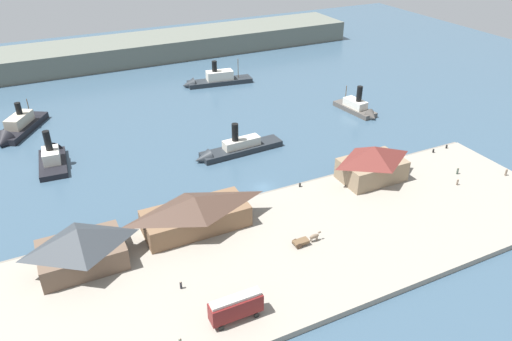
{
  "coord_description": "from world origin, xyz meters",
  "views": [
    {
      "loc": [
        -42.23,
        -82.71,
        57.74
      ],
      "look_at": [
        0.37,
        4.6,
        2.0
      ],
      "focal_mm": 33.86,
      "sensor_mm": 36.0,
      "label": 1
    }
  ],
  "objects_px": {
    "horse_cart": "(306,240)",
    "mooring_post_west": "(447,147)",
    "ferry_shed_west_terminal": "(195,212)",
    "street_tram": "(236,306)",
    "ferry_moored_east": "(232,150)",
    "pedestrian_walking_east": "(458,171)",
    "ferry_near_quay": "(359,108)",
    "mooring_post_center_west": "(433,151)",
    "ferry_shed_east_terminal": "(80,247)",
    "pedestrian_walking_west": "(506,172)",
    "ferry_departing_north": "(52,157)",
    "ferry_moored_west": "(16,130)",
    "pedestrian_by_tram": "(457,182)",
    "ferry_shed_central_terminal": "(373,163)",
    "pedestrian_near_west_shed": "(181,285)",
    "ferry_approaching_west": "(213,80)",
    "mooring_post_center_east": "(300,185)"
  },
  "relations": [
    {
      "from": "mooring_post_center_west",
      "to": "pedestrian_walking_east",
      "type": "bearing_deg",
      "value": -104.55
    },
    {
      "from": "pedestrian_walking_east",
      "to": "pedestrian_near_west_shed",
      "type": "distance_m",
      "value": 70.09
    },
    {
      "from": "ferry_shed_west_terminal",
      "to": "street_tram",
      "type": "bearing_deg",
      "value": -95.84
    },
    {
      "from": "pedestrian_walking_east",
      "to": "ferry_departing_north",
      "type": "bearing_deg",
      "value": 149.32
    },
    {
      "from": "pedestrian_walking_east",
      "to": "ferry_departing_north",
      "type": "height_order",
      "value": "ferry_departing_north"
    },
    {
      "from": "ferry_shed_central_terminal",
      "to": "street_tram",
      "type": "distance_m",
      "value": 51.15
    },
    {
      "from": "ferry_shed_east_terminal",
      "to": "ferry_near_quay",
      "type": "distance_m",
      "value": 93.35
    },
    {
      "from": "ferry_moored_east",
      "to": "ferry_departing_north",
      "type": "bearing_deg",
      "value": 159.29
    },
    {
      "from": "ferry_near_quay",
      "to": "mooring_post_center_west",
      "type": "bearing_deg",
      "value": -90.16
    },
    {
      "from": "horse_cart",
      "to": "mooring_post_center_west",
      "type": "relative_size",
      "value": 6.43
    },
    {
      "from": "pedestrian_near_west_shed",
      "to": "pedestrian_by_tram",
      "type": "relative_size",
      "value": 0.99
    },
    {
      "from": "ferry_departing_north",
      "to": "street_tram",
      "type": "bearing_deg",
      "value": -73.71
    },
    {
      "from": "ferry_shed_central_terminal",
      "to": "mooring_post_center_west",
      "type": "height_order",
      "value": "ferry_shed_central_terminal"
    },
    {
      "from": "ferry_moored_east",
      "to": "pedestrian_walking_east",
      "type": "bearing_deg",
      "value": -38.86
    },
    {
      "from": "ferry_shed_east_terminal",
      "to": "street_tram",
      "type": "height_order",
      "value": "ferry_shed_east_terminal"
    },
    {
      "from": "pedestrian_walking_west",
      "to": "ferry_moored_west",
      "type": "relative_size",
      "value": 0.08
    },
    {
      "from": "pedestrian_by_tram",
      "to": "street_tram",
      "type": "bearing_deg",
      "value": -166.81
    },
    {
      "from": "ferry_shed_east_terminal",
      "to": "horse_cart",
      "type": "distance_m",
      "value": 39.95
    },
    {
      "from": "street_tram",
      "to": "pedestrian_by_tram",
      "type": "height_order",
      "value": "street_tram"
    },
    {
      "from": "horse_cart",
      "to": "mooring_post_west",
      "type": "height_order",
      "value": "horse_cart"
    },
    {
      "from": "pedestrian_by_tram",
      "to": "mooring_post_west",
      "type": "xyz_separation_m",
      "value": [
        11.3,
        14.51,
        -0.26
      ]
    },
    {
      "from": "ferry_shed_east_terminal",
      "to": "mooring_post_west",
      "type": "bearing_deg",
      "value": 3.48
    },
    {
      "from": "ferry_shed_west_terminal",
      "to": "pedestrian_walking_east",
      "type": "relative_size",
      "value": 11.97
    },
    {
      "from": "pedestrian_walking_west",
      "to": "ferry_near_quay",
      "type": "relative_size",
      "value": 0.11
    },
    {
      "from": "ferry_moored_east",
      "to": "ferry_approaching_west",
      "type": "relative_size",
      "value": 0.97
    },
    {
      "from": "horse_cart",
      "to": "pedestrian_near_west_shed",
      "type": "height_order",
      "value": "horse_cart"
    },
    {
      "from": "horse_cart",
      "to": "ferry_moored_west",
      "type": "distance_m",
      "value": 90.15
    },
    {
      "from": "ferry_departing_north",
      "to": "ferry_moored_east",
      "type": "distance_m",
      "value": 44.51
    },
    {
      "from": "street_tram",
      "to": "horse_cart",
      "type": "bearing_deg",
      "value": 30.14
    },
    {
      "from": "street_tram",
      "to": "mooring_post_west",
      "type": "relative_size",
      "value": 9.24
    },
    {
      "from": "pedestrian_near_west_shed",
      "to": "mooring_post_center_east",
      "type": "bearing_deg",
      "value": 29.25
    },
    {
      "from": "mooring_post_west",
      "to": "ferry_departing_north",
      "type": "relative_size",
      "value": 0.05
    },
    {
      "from": "ferry_shed_west_terminal",
      "to": "mooring_post_center_west",
      "type": "xyz_separation_m",
      "value": [
        64.35,
        3.57,
        -3.14
      ]
    },
    {
      "from": "mooring_post_center_west",
      "to": "pedestrian_near_west_shed",
      "type": "bearing_deg",
      "value": -165.76
    },
    {
      "from": "mooring_post_center_west",
      "to": "ferry_moored_east",
      "type": "distance_m",
      "value": 50.73
    },
    {
      "from": "ferry_departing_north",
      "to": "ferry_moored_west",
      "type": "bearing_deg",
      "value": 108.82
    },
    {
      "from": "mooring_post_center_west",
      "to": "ferry_departing_north",
      "type": "height_order",
      "value": "ferry_departing_north"
    },
    {
      "from": "ferry_shed_west_terminal",
      "to": "pedestrian_walking_west",
      "type": "bearing_deg",
      "value": -9.9
    },
    {
      "from": "mooring_post_west",
      "to": "ferry_moored_west",
      "type": "height_order",
      "value": "ferry_moored_west"
    },
    {
      "from": "pedestrian_walking_west",
      "to": "mooring_post_center_east",
      "type": "distance_m",
      "value": 48.26
    },
    {
      "from": "ferry_shed_central_terminal",
      "to": "mooring_post_center_west",
      "type": "xyz_separation_m",
      "value": [
        22.22,
        3.45,
        -3.76
      ]
    },
    {
      "from": "horse_cart",
      "to": "mooring_post_center_east",
      "type": "relative_size",
      "value": 6.43
    },
    {
      "from": "ferry_shed_east_terminal",
      "to": "ferry_shed_west_terminal",
      "type": "height_order",
      "value": "ferry_shed_east_terminal"
    },
    {
      "from": "ferry_shed_east_terminal",
      "to": "ferry_shed_west_terminal",
      "type": "bearing_deg",
      "value": 4.26
    },
    {
      "from": "street_tram",
      "to": "pedestrian_walking_east",
      "type": "distance_m",
      "value": 66.58
    },
    {
      "from": "pedestrian_walking_east",
      "to": "ferry_shed_west_terminal",
      "type": "bearing_deg",
      "value": 173.52
    },
    {
      "from": "ferry_departing_north",
      "to": "ferry_approaching_west",
      "type": "xyz_separation_m",
      "value": [
        56.24,
        34.86,
        0.13
      ]
    },
    {
      "from": "pedestrian_near_west_shed",
      "to": "ferry_moored_west",
      "type": "relative_size",
      "value": 0.07
    },
    {
      "from": "pedestrian_walking_west",
      "to": "ferry_moored_west",
      "type": "height_order",
      "value": "ferry_moored_west"
    },
    {
      "from": "ferry_shed_east_terminal",
      "to": "pedestrian_walking_west",
      "type": "height_order",
      "value": "ferry_shed_east_terminal"
    }
  ]
}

